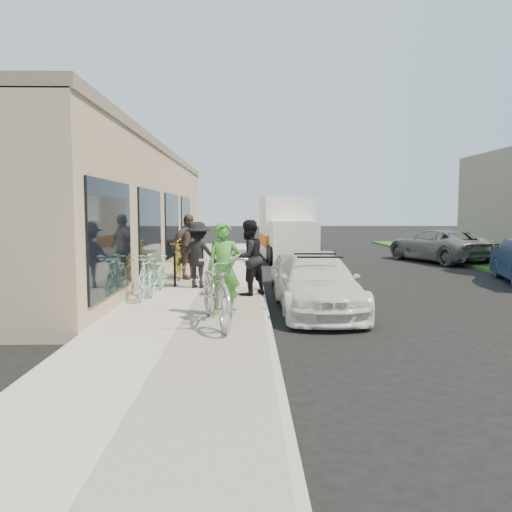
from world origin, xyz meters
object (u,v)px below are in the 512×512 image
object	(u,v)px
sedan_white	(317,284)
sedan_silver	(295,271)
sandwich_board	(184,251)
far_car_gray	(439,246)
cruiser_bike_c	(178,259)
bike_rack	(175,265)
bystander_b	(188,246)
moving_truck	(287,231)
man_standing	(248,258)
cruiser_bike_b	(157,273)
tandem_bike	(217,289)
cruiser_bike_a	(147,276)
woman_rider	(224,269)
bystander_a	(198,255)

from	to	relation	value
sedan_white	sedan_silver	size ratio (longest dim) A/B	1.35
sandwich_board	far_car_gray	bearing A→B (deg)	4.67
cruiser_bike_c	bike_rack	bearing A→B (deg)	-98.53
bystander_b	cruiser_bike_c	bearing A→B (deg)	93.11
sandwich_board	bystander_b	distance (m)	4.38
sedan_silver	moving_truck	distance (m)	8.85
sedan_white	far_car_gray	size ratio (longest dim) A/B	0.83
sedan_white	moving_truck	xyz separation A→B (m)	(0.30, 11.73, 0.63)
sedan_white	cruiser_bike_c	bearing A→B (deg)	127.46
man_standing	cruiser_bike_b	bearing A→B (deg)	-49.83
sandwich_board	sedan_silver	size ratio (longest dim) A/B	0.29
far_car_gray	tandem_bike	xyz separation A→B (m)	(-8.49, -11.91, 0.08)
tandem_bike	man_standing	distance (m)	3.05
far_car_gray	cruiser_bike_c	xyz separation A→B (m)	(-10.00, -5.75, 0.02)
cruiser_bike_a	cruiser_bike_b	bearing A→B (deg)	83.04
cruiser_bike_c	man_standing	bearing A→B (deg)	-69.83
tandem_bike	cruiser_bike_b	bearing A→B (deg)	102.11
bike_rack	moving_truck	bearing A→B (deg)	67.42
sandwich_board	man_standing	world-z (taller)	man_standing
tandem_bike	bystander_b	distance (m)	5.94
sedan_white	bystander_b	distance (m)	5.19
sandwich_board	cruiser_bike_a	distance (m)	7.47
moving_truck	far_car_gray	world-z (taller)	moving_truck
cruiser_bike_b	woman_rider	bearing A→B (deg)	-55.44
bystander_a	bystander_b	world-z (taller)	bystander_b
bike_rack	bystander_a	bearing A→B (deg)	-35.03
far_car_gray	bystander_a	world-z (taller)	bystander_a
bike_rack	moving_truck	world-z (taller)	moving_truck
far_car_gray	woman_rider	distance (m)	13.96
woman_rider	cruiser_bike_c	world-z (taller)	woman_rider
cruiser_bike_c	sedan_silver	bearing A→B (deg)	-37.38
sedan_silver	bystander_b	distance (m)	3.24
far_car_gray	cruiser_bike_b	world-z (taller)	far_car_gray
sedan_white	woman_rider	world-z (taller)	woman_rider
sandwich_board	cruiser_bike_a	world-z (taller)	cruiser_bike_a
tandem_bike	cruiser_bike_b	xyz separation A→B (m)	(-1.63, 3.31, -0.13)
woman_rider	far_car_gray	bearing A→B (deg)	50.35
bystander_a	sedan_silver	bearing A→B (deg)	-157.49
cruiser_bike_a	cruiser_bike_b	size ratio (longest dim) A/B	0.90
sandwich_board	moving_truck	bearing A→B (deg)	33.91
moving_truck	woman_rider	bearing A→B (deg)	-102.52
moving_truck	sedan_silver	bearing A→B (deg)	-95.89
tandem_bike	sedan_silver	bearing A→B (deg)	54.77
tandem_bike	sedan_white	bearing A→B (deg)	26.96
sedan_white	bystander_b	world-z (taller)	bystander_b
bike_rack	sedan_white	distance (m)	4.44
moving_truck	bystander_a	bearing A→B (deg)	-110.65
moving_truck	bystander_a	size ratio (longest dim) A/B	3.34
sandwich_board	sedan_white	world-z (taller)	sedan_white
cruiser_bike_c	bystander_a	bearing A→B (deg)	-81.64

